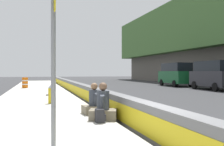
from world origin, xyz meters
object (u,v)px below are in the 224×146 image
Objects in this scene: seated_person_foreground at (103,108)px; backpack at (100,116)px; parked_car_midline at (176,74)px; construction_barrel at (25,83)px; fire_hydrant at (51,94)px; seated_person_middle at (94,104)px; parked_car_fourth at (214,75)px; route_sign_post at (54,41)px.

seated_person_foreground is 2.89× the size of backpack.
parked_car_midline reaches higher than seated_person_foreground.
parked_car_midline reaches higher than construction_barrel.
seated_person_foreground is at bearing -170.31° from construction_barrel.
seated_person_foreground is (-4.85, -1.36, -0.09)m from fire_hydrant.
seated_person_middle is at bearing -160.01° from fire_hydrant.
parked_car_fourth and parked_car_midline have the same top height.
parked_car_midline reaches higher than seated_person_middle.
backpack is 18.47m from construction_barrel.
construction_barrel is 16.88m from parked_car_fourth.
parked_car_midline is at bearing -85.16° from construction_barrel.
parked_car_midline is at bearing -35.61° from seated_person_middle.
backpack is at bearing 134.75° from parked_car_fourth.
route_sign_post is 21.50m from parked_car_fourth.
seated_person_middle is at bearing 1.49° from seated_person_foreground.
parked_car_fourth is at bearing -43.18° from route_sign_post.
route_sign_post reaches higher than backpack.
construction_barrel is at bearing 94.84° from parked_car_midline.
parked_car_midline is (1.34, -15.82, 0.73)m from construction_barrel.
parked_car_midline is (17.90, -12.82, 0.87)m from seated_person_middle.
parked_car_fourth reaches higher than backpack.
construction_barrel reaches higher than fire_hydrant.
construction_barrel is at bearing 7.39° from fire_hydrant.
parked_car_midline is at bearing -33.16° from route_sign_post.
parked_car_fourth is (11.43, -13.06, 0.87)m from seated_person_middle.
parked_car_midline is (6.47, 0.24, 0.00)m from parked_car_fourth.
parked_car_fourth is at bearing -45.88° from seated_person_foreground.
seated_person_middle is (1.20, 0.03, -0.02)m from seated_person_foreground.
seated_person_middle is at bearing 144.39° from parked_car_midline.
fire_hydrant is at bearing 12.24° from backpack.
parked_car_fourth reaches higher than seated_person_foreground.
seated_person_foreground reaches higher than seated_person_middle.
backpack is 23.53m from parked_car_midline.
seated_person_foreground reaches higher than fire_hydrant.
parked_car_fourth is 6.48m from parked_car_midline.
route_sign_post is 3.87m from seated_person_foreground.
parked_car_midline is at bearing -33.56° from backpack.
parked_car_fourth is at bearing -61.59° from fire_hydrant.
route_sign_post is 3.29× the size of seated_person_middle.
backpack is 18.65m from parked_car_fourth.
construction_barrel is 15.90m from parked_car_midline.
seated_person_foreground is at bearing -28.94° from route_sign_post.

